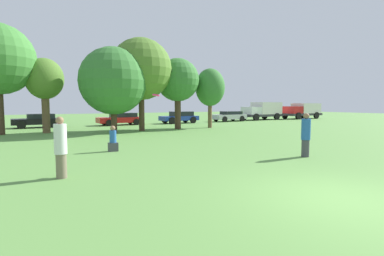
{
  "coord_description": "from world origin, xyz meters",
  "views": [
    {
      "loc": [
        -5.86,
        -3.97,
        2.08
      ],
      "look_at": [
        -0.81,
        5.2,
        1.21
      ],
      "focal_mm": 27.47,
      "sensor_mm": 36.0,
      "label": 1
    }
  ],
  "objects_px": {
    "person_catcher": "(306,135)",
    "tree_3": "(141,69)",
    "parked_car_black": "(38,120)",
    "parked_car_silver": "(229,116)",
    "delivery_truck_red": "(302,110)",
    "bystander_sitting": "(113,140)",
    "parked_car_red": "(121,119)",
    "person_thrower": "(61,147)",
    "tree_1": "(45,80)",
    "tree_5": "(210,88)",
    "tree_4": "(178,80)",
    "frisbee": "(156,95)",
    "delivery_truck_white": "(263,110)",
    "tree_2": "(113,81)",
    "parked_car_blue": "(180,117)"
  },
  "relations": [
    {
      "from": "parked_car_blue",
      "to": "parked_car_black",
      "type": "bearing_deg",
      "value": -6.09
    },
    {
      "from": "person_thrower",
      "to": "tree_1",
      "type": "distance_m",
      "value": 14.67
    },
    {
      "from": "tree_3",
      "to": "parked_car_black",
      "type": "height_order",
      "value": "tree_3"
    },
    {
      "from": "tree_4",
      "to": "parked_car_silver",
      "type": "distance_m",
      "value": 12.24
    },
    {
      "from": "parked_car_black",
      "to": "parked_car_blue",
      "type": "bearing_deg",
      "value": 173.91
    },
    {
      "from": "bystander_sitting",
      "to": "delivery_truck_white",
      "type": "bearing_deg",
      "value": 34.63
    },
    {
      "from": "tree_2",
      "to": "delivery_truck_white",
      "type": "xyz_separation_m",
      "value": [
        21.09,
        7.78,
        -2.44
      ]
    },
    {
      "from": "person_thrower",
      "to": "parked_car_red",
      "type": "xyz_separation_m",
      "value": [
        7.01,
        19.53,
        -0.25
      ]
    },
    {
      "from": "tree_4",
      "to": "parked_car_black",
      "type": "bearing_deg",
      "value": 144.63
    },
    {
      "from": "parked_car_red",
      "to": "parked_car_silver",
      "type": "height_order",
      "value": "parked_car_silver"
    },
    {
      "from": "person_catcher",
      "to": "frisbee",
      "type": "relative_size",
      "value": 7.31
    },
    {
      "from": "bystander_sitting",
      "to": "delivery_truck_white",
      "type": "distance_m",
      "value": 28.19
    },
    {
      "from": "tree_3",
      "to": "parked_car_red",
      "type": "xyz_separation_m",
      "value": [
        0.24,
        6.77,
        -4.05
      ]
    },
    {
      "from": "person_thrower",
      "to": "parked_car_blue",
      "type": "height_order",
      "value": "person_thrower"
    },
    {
      "from": "tree_4",
      "to": "delivery_truck_white",
      "type": "xyz_separation_m",
      "value": [
        15.72,
        7.19,
        -2.73
      ]
    },
    {
      "from": "person_catcher",
      "to": "tree_3",
      "type": "height_order",
      "value": "tree_3"
    },
    {
      "from": "tree_1",
      "to": "tree_5",
      "type": "xyz_separation_m",
      "value": [
        12.65,
        -1.74,
        -0.29
      ]
    },
    {
      "from": "person_catcher",
      "to": "delivery_truck_red",
      "type": "relative_size",
      "value": 0.28
    },
    {
      "from": "person_catcher",
      "to": "delivery_truck_red",
      "type": "bearing_deg",
      "value": -132.63
    },
    {
      "from": "tree_4",
      "to": "delivery_truck_red",
      "type": "relative_size",
      "value": 0.94
    },
    {
      "from": "tree_2",
      "to": "parked_car_blue",
      "type": "relative_size",
      "value": 1.46
    },
    {
      "from": "bystander_sitting",
      "to": "parked_car_black",
      "type": "xyz_separation_m",
      "value": [
        -2.57,
        15.96,
        0.18
      ]
    },
    {
      "from": "parked_car_red",
      "to": "person_catcher",
      "type": "bearing_deg",
      "value": 91.96
    },
    {
      "from": "person_thrower",
      "to": "tree_5",
      "type": "xyz_separation_m",
      "value": [
        12.9,
        12.65,
        2.58
      ]
    },
    {
      "from": "bystander_sitting",
      "to": "tree_5",
      "type": "distance_m",
      "value": 13.93
    },
    {
      "from": "tree_5",
      "to": "delivery_truck_white",
      "type": "distance_m",
      "value": 14.83
    },
    {
      "from": "tree_3",
      "to": "tree_5",
      "type": "bearing_deg",
      "value": -1.04
    },
    {
      "from": "parked_car_black",
      "to": "delivery_truck_white",
      "type": "distance_m",
      "value": 25.77
    },
    {
      "from": "tree_5",
      "to": "parked_car_black",
      "type": "distance_m",
      "value": 15.22
    },
    {
      "from": "person_catcher",
      "to": "delivery_truck_white",
      "type": "distance_m",
      "value": 26.94
    },
    {
      "from": "person_thrower",
      "to": "delivery_truck_white",
      "type": "relative_size",
      "value": 0.29
    },
    {
      "from": "person_catcher",
      "to": "parked_car_silver",
      "type": "xyz_separation_m",
      "value": [
        11.07,
        20.21,
        -0.22
      ]
    },
    {
      "from": "bystander_sitting",
      "to": "tree_4",
      "type": "relative_size",
      "value": 0.2
    },
    {
      "from": "frisbee",
      "to": "parked_car_black",
      "type": "xyz_separation_m",
      "value": [
        -3.04,
        19.86,
        -1.7
      ]
    },
    {
      "from": "tree_5",
      "to": "parked_car_blue",
      "type": "distance_m",
      "value": 7.08
    },
    {
      "from": "person_catcher",
      "to": "tree_5",
      "type": "distance_m",
      "value": 14.51
    },
    {
      "from": "person_thrower",
      "to": "parked_car_black",
      "type": "distance_m",
      "value": 19.93
    },
    {
      "from": "delivery_truck_red",
      "to": "tree_5",
      "type": "bearing_deg",
      "value": 16.48
    },
    {
      "from": "bystander_sitting",
      "to": "tree_3",
      "type": "xyz_separation_m",
      "value": [
        4.36,
        8.79,
        4.2
      ]
    },
    {
      "from": "parked_car_black",
      "to": "parked_car_silver",
      "type": "distance_m",
      "value": 19.95
    },
    {
      "from": "tree_2",
      "to": "tree_5",
      "type": "height_order",
      "value": "tree_2"
    },
    {
      "from": "person_catcher",
      "to": "parked_car_black",
      "type": "height_order",
      "value": "person_catcher"
    },
    {
      "from": "person_thrower",
      "to": "person_catcher",
      "type": "height_order",
      "value": "person_thrower"
    },
    {
      "from": "person_catcher",
      "to": "parked_car_blue",
      "type": "height_order",
      "value": "person_catcher"
    },
    {
      "from": "parked_car_silver",
      "to": "delivery_truck_red",
      "type": "distance_m",
      "value": 12.57
    },
    {
      "from": "person_thrower",
      "to": "delivery_truck_white",
      "type": "bearing_deg",
      "value": 44.51
    },
    {
      "from": "person_thrower",
      "to": "frisbee",
      "type": "bearing_deg",
      "value": 8.0
    },
    {
      "from": "frisbee",
      "to": "parked_car_silver",
      "type": "bearing_deg",
      "value": 48.57
    },
    {
      "from": "person_catcher",
      "to": "delivery_truck_white",
      "type": "height_order",
      "value": "delivery_truck_white"
    },
    {
      "from": "frisbee",
      "to": "tree_2",
      "type": "relative_size",
      "value": 0.04
    }
  ]
}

